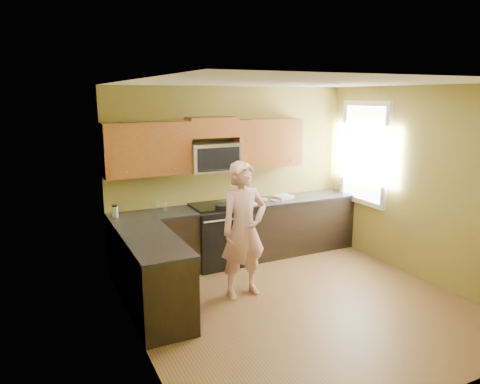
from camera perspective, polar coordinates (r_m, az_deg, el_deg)
floor at (r=5.79m, az=7.64°, el=-14.03°), size 4.00×4.00×0.00m
ceiling at (r=5.20m, az=8.51°, el=13.74°), size 4.00×4.00×0.00m
wall_back at (r=7.05m, az=-1.02°, el=2.44°), size 4.00×0.00×4.00m
wall_front at (r=3.90m, az=24.68°, el=-6.90°), size 4.00×0.00×4.00m
wall_left at (r=4.56m, az=-13.38°, el=-3.40°), size 0.00×4.00×4.00m
wall_right at (r=6.64m, az=22.56°, el=0.87°), size 0.00×4.00×4.00m
cabinet_back_run at (r=7.00m, az=0.05°, el=-5.30°), size 4.00×0.60×0.88m
cabinet_left_run at (r=5.48m, az=-11.20°, el=-10.70°), size 0.60×1.60×0.88m
countertop_back at (r=6.86m, az=0.08°, el=-1.67°), size 4.00×0.62×0.04m
countertop_left at (r=5.32m, az=-11.30°, el=-6.11°), size 0.62×1.60×0.04m
stove at (r=6.81m, az=-2.90°, el=-5.52°), size 0.76×0.65×0.95m
microwave at (r=6.69m, az=-3.41°, el=2.76°), size 0.76×0.40×0.42m
upper_cab_left at (r=6.42m, az=-11.73°, el=2.11°), size 1.22×0.33×0.75m
upper_cab_right at (r=7.13m, az=3.49°, el=3.35°), size 1.12×0.33×0.75m
upper_cab_over_mw at (r=6.65m, az=-3.60°, el=8.34°), size 0.76×0.33×0.30m
window at (r=7.42m, az=15.75°, el=4.82°), size 0.06×1.06×1.66m
woman at (r=5.67m, az=0.48°, el=-4.91°), size 0.67×0.46×1.76m
frying_pan at (r=6.49m, az=-2.11°, el=-2.05°), size 0.32×0.48×0.06m
butter_tub at (r=6.95m, az=2.35°, el=-1.33°), size 0.16×0.16×0.10m
toast_slice at (r=7.07m, az=4.53°, el=-1.07°), size 0.12×0.12×0.01m
napkin_a at (r=6.70m, az=1.79°, el=-1.57°), size 0.13×0.14×0.06m
napkin_b at (r=6.98m, az=3.09°, el=-1.01°), size 0.13×0.14×0.07m
dish_towel at (r=7.24m, az=5.55°, el=-0.62°), size 0.35×0.31×0.05m
travel_mug at (r=6.31m, az=-15.73°, el=-3.20°), size 0.09×0.09×0.18m
glass_a at (r=6.56m, az=-11.02°, el=-1.84°), size 0.09×0.09×0.12m
glass_c at (r=6.54m, az=-9.59°, el=-1.84°), size 0.07×0.07×0.12m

